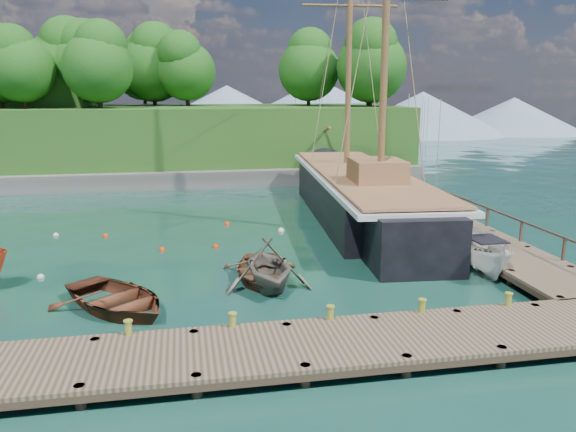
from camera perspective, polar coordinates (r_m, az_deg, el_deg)
name	(u,v)px	position (r m, az deg, el deg)	size (l,w,h in m)	color
ground	(247,286)	(22.14, -4.19, -7.09)	(160.00, 160.00, 0.00)	#173C2F
dock_near	(343,344)	(16.43, 5.60, -12.83)	(20.00, 3.20, 1.10)	#453627
dock_east	(442,222)	(31.73, 15.35, -0.55)	(3.20, 24.00, 1.10)	#453627
bollard_0	(130,354)	(17.40, -15.74, -13.33)	(0.26, 0.26, 0.45)	olive
bollard_1	(233,345)	(17.36, -5.58, -12.94)	(0.26, 0.26, 0.45)	olive
bollard_2	(330,337)	(17.83, 4.29, -12.19)	(0.26, 0.26, 0.45)	olive
bollard_3	(421,330)	(18.78, 13.34, -11.18)	(0.26, 0.26, 0.45)	olive
bollard_4	(506,323)	(20.13, 21.30, -10.06)	(0.26, 0.26, 0.45)	olive
rowboat_0	(117,309)	(20.73, -16.94, -9.06)	(3.49, 4.88, 1.01)	#532919
rowboat_1	(268,288)	(21.88, -2.02, -7.31)	(3.42, 3.96, 2.09)	#676154
rowboat_2	(261,279)	(22.91, -2.80, -6.37)	(3.13, 4.38, 0.91)	brown
cabin_boat_white	(484,272)	(25.11, 19.25, -5.36)	(1.66, 4.41, 1.70)	silver
schooner	(361,199)	(33.36, 7.38, 1.76)	(6.97, 28.83, 21.35)	black
mooring_buoy_0	(41,278)	(25.09, -23.82, -5.77)	(0.30, 0.30, 0.30)	silver
mooring_buoy_1	(162,250)	(27.44, -12.67, -3.42)	(0.30, 0.30, 0.30)	#E23A06
mooring_buoy_2	(216,247)	(27.51, -7.37, -3.16)	(0.30, 0.30, 0.30)	#F63403
mooring_buoy_3	(281,231)	(30.31, -0.70, -1.55)	(0.35, 0.35, 0.35)	white
mooring_buoy_4	(106,237)	(30.67, -18.03, -2.03)	(0.33, 0.33, 0.33)	red
mooring_buoy_5	(227,225)	(31.92, -6.20, -0.89)	(0.34, 0.34, 0.34)	red
mooring_buoy_6	(56,236)	(31.81, -22.51, -1.86)	(0.29, 0.29, 0.29)	silver
mooring_buoy_7	(262,263)	(24.86, -2.62, -4.82)	(0.37, 0.37, 0.37)	#F24600
headland	(56,112)	(53.16, -22.52, 9.73)	(51.00, 19.31, 12.90)	#474744
distant_ridge	(223,109)	(90.99, -6.64, 10.75)	(117.00, 40.00, 10.00)	#728CA5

